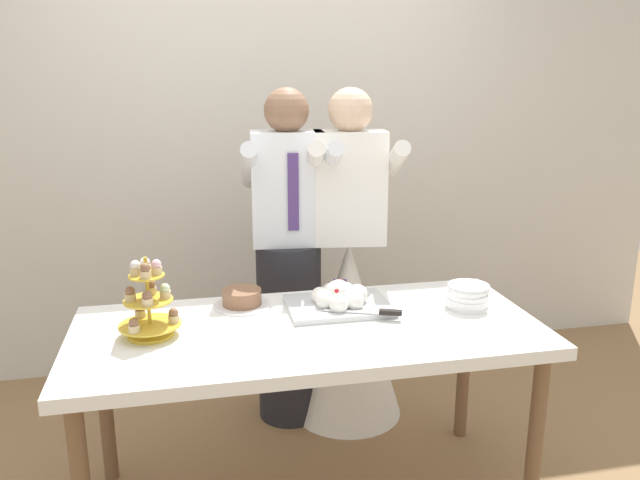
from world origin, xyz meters
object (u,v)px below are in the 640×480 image
at_px(round_cake, 242,299).
at_px(main_cake_tray, 340,300).
at_px(cupcake_stand, 149,304).
at_px(plate_stack, 468,296).
at_px(person_groom, 289,277).
at_px(person_bride, 348,307).
at_px(dessert_table, 308,343).

bearing_deg(round_cake, main_cake_tray, -16.04).
distance_m(cupcake_stand, plate_stack, 1.28).
xyz_separation_m(plate_stack, person_groom, (-0.65, 0.64, -0.08)).
bearing_deg(round_cake, plate_stack, -12.89).
bearing_deg(person_bride, cupcake_stand, -145.90).
distance_m(person_groom, person_bride, 0.34).
xyz_separation_m(dessert_table, round_cake, (-0.23, 0.26, 0.11)).
height_order(main_cake_tray, round_cake, main_cake_tray).
height_order(cupcake_stand, main_cake_tray, cupcake_stand).
bearing_deg(cupcake_stand, plate_stack, 1.12).
bearing_deg(plate_stack, round_cake, 167.11).
xyz_separation_m(plate_stack, round_cake, (-0.92, 0.21, -0.02)).
xyz_separation_m(main_cake_tray, plate_stack, (0.52, -0.10, 0.01)).
bearing_deg(main_cake_tray, plate_stack, -10.47).
bearing_deg(main_cake_tray, person_bride, 71.30).
bearing_deg(main_cake_tray, person_groom, 102.91).
distance_m(cupcake_stand, round_cake, 0.44).
height_order(dessert_table, round_cake, round_cake).
distance_m(main_cake_tray, plate_stack, 0.53).
distance_m(dessert_table, person_bride, 0.74).
height_order(dessert_table, plate_stack, plate_stack).
bearing_deg(person_groom, main_cake_tray, -77.09).
bearing_deg(round_cake, dessert_table, -48.89).
height_order(person_groom, person_bride, same).
bearing_deg(person_groom, dessert_table, -93.12).
distance_m(dessert_table, cupcake_stand, 0.62).
height_order(main_cake_tray, person_groom, person_groom).
bearing_deg(person_groom, plate_stack, -44.65).
height_order(dessert_table, cupcake_stand, cupcake_stand).
bearing_deg(dessert_table, person_bride, 63.05).
height_order(dessert_table, person_bride, person_bride).
relative_size(dessert_table, person_bride, 1.08).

